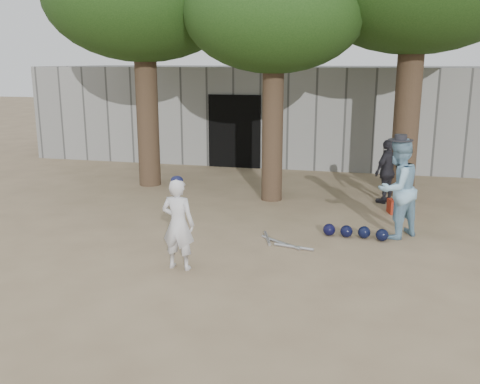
% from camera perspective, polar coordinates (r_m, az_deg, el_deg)
% --- Properties ---
extents(ground, '(70.00, 70.00, 0.00)m').
position_cam_1_polar(ground, '(8.90, -5.30, -7.24)').
color(ground, '#937C5E').
rests_on(ground, ground).
extents(boy_player, '(0.56, 0.39, 1.46)m').
position_cam_1_polar(boy_player, '(8.35, -6.61, -3.42)').
color(boy_player, silver).
rests_on(boy_player, ground).
extents(spectator_blue, '(1.12, 1.13, 1.84)m').
position_cam_1_polar(spectator_blue, '(10.16, 16.41, 0.35)').
color(spectator_blue, '#82AFCA').
rests_on(spectator_blue, ground).
extents(spectator_dark, '(0.79, 0.90, 1.46)m').
position_cam_1_polar(spectator_dark, '(12.65, 15.43, 2.13)').
color(spectator_dark, black).
rests_on(spectator_dark, ground).
extents(red_bag, '(0.49, 0.42, 0.30)m').
position_cam_1_polar(red_bag, '(11.96, 16.54, -1.48)').
color(red_bag, maroon).
rests_on(red_bag, ground).
extents(back_building, '(16.00, 5.24, 3.00)m').
position_cam_1_polar(back_building, '(18.46, 4.98, 8.54)').
color(back_building, gray).
rests_on(back_building, ground).
extents(helmet_row, '(1.19, 0.32, 0.23)m').
position_cam_1_polar(helmet_row, '(10.11, 12.19, -4.20)').
color(helmet_row, black).
rests_on(helmet_row, ground).
extents(bat_pile, '(1.03, 0.82, 0.06)m').
position_cam_1_polar(bat_pile, '(9.62, 4.32, -5.39)').
color(bat_pile, '#B5B6BC').
rests_on(bat_pile, ground).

